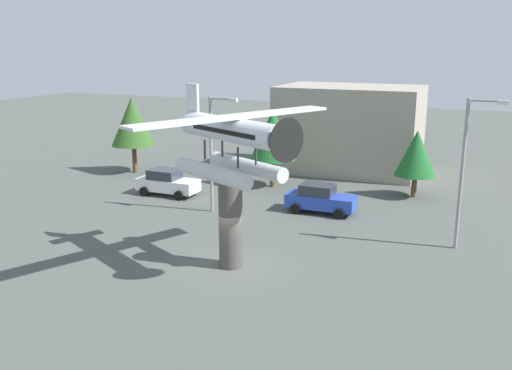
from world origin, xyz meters
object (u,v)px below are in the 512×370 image
display_pedestal (231,223)px  streetlight_secondary (467,163)px  streetlight_primary (214,145)px  car_near_white (167,182)px  tree_center_back (416,153)px  floatplane_monument (231,141)px  tree_west (133,121)px  car_mid_blue (320,198)px  storefront_building (350,129)px  tree_east (273,134)px

display_pedestal → streetlight_secondary: (9.68, 6.56, 2.28)m
streetlight_primary → streetlight_secondary: 14.31m
display_pedestal → car_near_white: (-9.38, 9.69, -1.25)m
tree_center_back → streetlight_secondary: bearing=-69.0°
display_pedestal → tree_center_back: tree_center_back is taller
display_pedestal → floatplane_monument: bearing=-26.5°
streetlight_primary → tree_center_back: bearing=37.2°
tree_west → display_pedestal: bearing=-43.4°
car_near_white → car_mid_blue: same height
floatplane_monument → storefront_building: size_ratio=0.90×
car_near_white → tree_center_back: size_ratio=0.93×
car_mid_blue → streetlight_primary: bearing=-158.5°
car_mid_blue → tree_center_back: size_ratio=0.93×
tree_east → storefront_building: bearing=63.3°
floatplane_monument → tree_east: (-3.71, 14.64, -2.14)m
streetlight_primary → tree_center_back: streetlight_primary is taller
car_near_white → tree_west: (-6.00, 4.87, 3.21)m
streetlight_primary → tree_west: (-10.78, 7.09, -0.05)m
car_mid_blue → storefront_building: size_ratio=0.38×
storefront_building → tree_west: storefront_building is taller
car_near_white → streetlight_secondary: 19.64m
floatplane_monument → streetlight_primary: bearing=148.6°
car_near_white → streetlight_secondary: size_ratio=0.55×
car_mid_blue → tree_center_back: (4.80, 5.84, 2.12)m
floatplane_monument → car_near_white: floatplane_monument is taller
storefront_building → streetlight_primary: bearing=-108.0°
display_pedestal → floatplane_monument: size_ratio=0.44×
car_near_white → storefront_building: (9.52, 12.31, 2.50)m
floatplane_monument → display_pedestal: bearing=-180.0°
display_pedestal → tree_center_back: (6.19, 15.66, 0.87)m
display_pedestal → streetlight_primary: 8.99m
storefront_building → tree_center_back: bearing=-46.4°
streetlight_secondary → floatplane_monument: bearing=-145.3°
car_mid_blue → tree_west: size_ratio=0.70×
floatplane_monument → car_near_white: (-9.50, 9.75, -5.06)m
streetlight_secondary → tree_center_back: size_ratio=1.67×
car_near_white → streetlight_secondary: streetlight_secondary is taller
tree_east → streetlight_primary: bearing=-98.1°
tree_center_back → tree_east: bearing=-173.7°
streetlight_secondary → car_mid_blue: bearing=158.6°
car_near_white → storefront_building: storefront_building is taller
display_pedestal → tree_east: (-3.59, 14.58, 1.66)m
streetlight_primary → tree_east: bearing=81.9°
tree_east → tree_west: bearing=-179.9°
car_mid_blue → tree_west: tree_west is taller
floatplane_monument → car_mid_blue: (1.27, 9.87, -5.06)m
tree_east → floatplane_monument: bearing=-75.8°
car_near_white → tree_center_back: 16.81m
floatplane_monument → tree_center_back: (6.07, 15.72, -2.94)m
floatplane_monument → tree_west: size_ratio=1.63×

